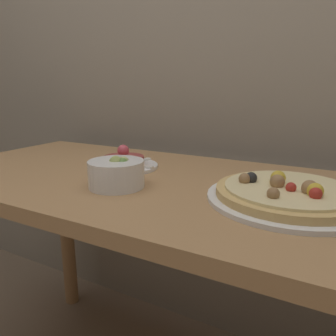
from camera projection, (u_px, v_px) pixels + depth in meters
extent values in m
cube|color=#AD7F51|center=(158.00, 185.00, 0.87)|extent=(1.39, 0.64, 0.03)
cylinder|color=#AD7F51|center=(67.00, 231.00, 1.48)|extent=(0.06, 0.06, 0.73)
cylinder|color=white|center=(288.00, 199.00, 0.70)|extent=(0.35, 0.35, 0.01)
cylinder|color=#DBB26B|center=(289.00, 193.00, 0.70)|extent=(0.31, 0.31, 0.02)
cylinder|color=beige|center=(289.00, 188.00, 0.70)|extent=(0.27, 0.27, 0.01)
sphere|color=#B22D23|center=(316.00, 194.00, 0.63)|extent=(0.02, 0.02, 0.02)
sphere|color=black|center=(251.00, 178.00, 0.73)|extent=(0.03, 0.03, 0.03)
sphere|color=#997047|center=(244.00, 179.00, 0.73)|extent=(0.03, 0.03, 0.03)
sphere|color=#997047|center=(273.00, 194.00, 0.63)|extent=(0.02, 0.02, 0.02)
sphere|color=gold|center=(278.00, 178.00, 0.72)|extent=(0.03, 0.03, 0.03)
sphere|color=gold|center=(315.00, 191.00, 0.64)|extent=(0.03, 0.03, 0.03)
sphere|color=#B22D23|center=(291.00, 188.00, 0.67)|extent=(0.02, 0.02, 0.02)
sphere|color=#997047|center=(310.00, 188.00, 0.65)|extent=(0.03, 0.03, 0.03)
sphere|color=#997047|center=(277.00, 182.00, 0.70)|extent=(0.03, 0.03, 0.03)
cylinder|color=white|center=(124.00, 166.00, 0.99)|extent=(0.20, 0.20, 0.01)
cylinder|color=#933D38|center=(124.00, 160.00, 0.98)|extent=(0.12, 0.12, 0.03)
sphere|color=#DB4C5B|center=(123.00, 151.00, 0.97)|extent=(0.03, 0.03, 0.03)
cube|color=white|center=(147.00, 167.00, 0.95)|extent=(0.04, 0.02, 0.01)
cube|color=white|center=(145.00, 159.00, 1.04)|extent=(0.03, 0.04, 0.01)
cube|color=white|center=(116.00, 158.00, 1.06)|extent=(0.04, 0.04, 0.01)
cube|color=white|center=(96.00, 164.00, 0.97)|extent=(0.04, 0.04, 0.01)
cube|color=white|center=(114.00, 170.00, 0.91)|extent=(0.03, 0.04, 0.01)
cylinder|color=white|center=(116.00, 174.00, 0.79)|extent=(0.14, 0.14, 0.07)
sphere|color=#B7BC70|center=(124.00, 162.00, 0.80)|extent=(0.03, 0.03, 0.03)
sphere|color=#A3B25B|center=(116.00, 163.00, 0.79)|extent=(0.03, 0.03, 0.03)
sphere|color=#668E42|center=(123.00, 163.00, 0.79)|extent=(0.03, 0.03, 0.03)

